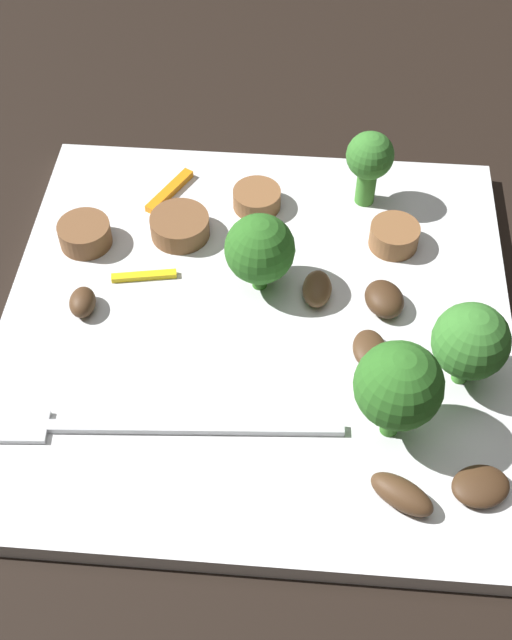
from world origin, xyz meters
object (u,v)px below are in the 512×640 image
sausage_slice_1 (394,236)px  sausage_slice_3 (180,226)px  sausage_slice_0 (257,199)px  mushroom_2 (84,298)px  sausage_slice_2 (85,234)px  mushroom_1 (384,299)px  broccoli_floret_2 (398,386)px  pepper_strip_2 (144,276)px  plate (256,327)px  broccoli_floret_0 (251,249)px  mushroom_4 (370,349)px  broccoli_floret_3 (370,160)px  fork (131,427)px  mushroom_3 (402,494)px  mushroom_0 (481,486)px  broccoli_floret_1 (471,342)px  pepper_strip_0 (170,191)px  mushroom_5 (317,289)px

sausage_slice_1 → sausage_slice_3: 0.13m
sausage_slice_0 → mushroom_2: same height
sausage_slice_2 → mushroom_1: bearing=168.3°
sausage_slice_1 → sausage_slice_3: same height
broccoli_floret_2 → sausage_slice_1: 0.13m
pepper_strip_2 → plate: bearing=158.6°
broccoli_floret_0 → sausage_slice_1: bearing=-154.8°
mushroom_1 → mushroom_4: (0.01, 0.03, -0.00)m
broccoli_floret_3 → pepper_strip_2: size_ratio=1.35×
fork → sausage_slice_1: sausage_slice_1 is taller
plate → broccoli_floret_0: bearing=-79.6°
broccoli_floret_3 → pepper_strip_2: 0.15m
broccoli_floret_0 → mushroom_3: size_ratio=1.52×
broccoli_floret_3 → plate: bearing=59.6°
broccoli_floret_0 → pepper_strip_2: broccoli_floret_0 is taller
sausage_slice_1 → mushroom_3: sausage_slice_1 is taller
pepper_strip_2 → broccoli_floret_3: bearing=-149.1°
broccoli_floret_2 → mushroom_0: bearing=144.1°
mushroom_4 → pepper_strip_2: 0.13m
sausage_slice_2 → mushroom_1: size_ratio=1.18×
plate → pepper_strip_2: pepper_strip_2 is taller
broccoli_floret_1 → broccoli_floret_2: (0.04, 0.03, 0.01)m
sausage_slice_0 → mushroom_4: 0.13m
broccoli_floret_2 → pepper_strip_2: 0.17m
broccoli_floret_1 → sausage_slice_1: size_ratio=1.75×
pepper_strip_2 → sausage_slice_3: bearing=-113.5°
broccoli_floret_1 → mushroom_3: size_ratio=1.59×
mushroom_3 → mushroom_4: bearing=-80.5°
broccoli_floret_2 → sausage_slice_3: 0.18m
mushroom_3 → mushroom_4: 0.08m
mushroom_4 → pepper_strip_0: mushroom_4 is taller
mushroom_1 → mushroom_5: 0.04m
sausage_slice_0 → sausage_slice_3: size_ratio=0.83×
mushroom_4 → pepper_strip_0: bearing=-43.2°
broccoli_floret_0 → mushroom_3: bearing=122.0°
broccoli_floret_1 → sausage_slice_2: (0.21, -0.08, -0.02)m
mushroom_3 → sausage_slice_3: bearing=-52.7°
mushroom_0 → mushroom_3: mushroom_3 is taller
fork → sausage_slice_1: (-0.13, -0.14, 0.01)m
fork → sausage_slice_1: size_ratio=6.28×
plate → mushroom_1: size_ratio=10.74×
sausage_slice_2 → mushroom_3: bearing=139.6°
mushroom_0 → mushroom_5: bearing=-55.0°
broccoli_floret_2 → mushroom_0: size_ratio=2.14×
mushroom_3 → mushroom_1: bearing=-87.1°
plate → broccoli_floret_0: size_ratio=5.76×
sausage_slice_0 → mushroom_1: (-0.08, 0.07, 0.00)m
broccoli_floret_2 → broccoli_floret_1: bearing=-137.2°
sausage_slice_0 → mushroom_0: (-0.12, 0.18, -0.00)m
sausage_slice_1 → mushroom_4: bearing=80.0°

